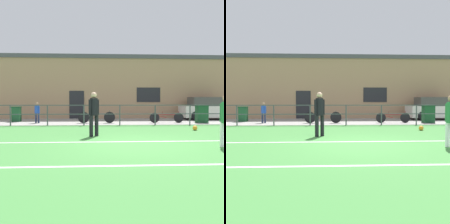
# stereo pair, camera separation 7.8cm
# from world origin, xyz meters

# --- Properties ---
(ground) EXTENTS (60.00, 44.00, 0.04)m
(ground) POSITION_xyz_m (0.00, 0.00, -0.02)
(ground) COLOR #42843D
(field_line_touchline) EXTENTS (36.00, 0.11, 0.00)m
(field_line_touchline) POSITION_xyz_m (0.00, 0.48, 0.00)
(field_line_touchline) COLOR white
(field_line_touchline) RESTS_ON ground
(field_line_hash) EXTENTS (36.00, 0.11, 0.00)m
(field_line_hash) POSITION_xyz_m (0.00, -2.63, 0.00)
(field_line_hash) COLOR white
(field_line_hash) RESTS_ON ground
(pavement_strip) EXTENTS (48.00, 5.00, 0.02)m
(pavement_strip) POSITION_xyz_m (0.00, 8.50, 0.01)
(pavement_strip) COLOR gray
(pavement_strip) RESTS_ON ground
(perimeter_fence) EXTENTS (36.07, 0.07, 1.15)m
(perimeter_fence) POSITION_xyz_m (0.00, 6.00, 0.75)
(perimeter_fence) COLOR #474C51
(perimeter_fence) RESTS_ON ground
(clubhouse_facade) EXTENTS (28.00, 2.56, 4.84)m
(clubhouse_facade) POSITION_xyz_m (-0.00, 12.20, 2.43)
(clubhouse_facade) COLOR tan
(clubhouse_facade) RESTS_ON ground
(player_goalkeeper) EXTENTS (0.40, 0.32, 1.73)m
(player_goalkeeper) POSITION_xyz_m (-1.38, 1.81, 0.98)
(player_goalkeeper) COLOR black
(player_goalkeeper) RESTS_ON ground
(soccer_ball_spare) EXTENTS (0.22, 0.22, 0.22)m
(soccer_ball_spare) POSITION_xyz_m (3.30, 3.47, 0.11)
(soccer_ball_spare) COLOR orange
(soccer_ball_spare) RESTS_ON ground
(spectator_child) EXTENTS (0.33, 0.22, 1.24)m
(spectator_child) POSITION_xyz_m (-4.89, 7.42, 0.72)
(spectator_child) COLOR #232D4C
(spectator_child) RESTS_ON pavement_strip
(parked_car_red) EXTENTS (4.17, 1.78, 1.59)m
(parked_car_red) POSITION_xyz_m (6.78, 9.62, 0.77)
(parked_car_red) COLOR silver
(parked_car_red) RESTS_ON pavement_strip
(bicycle_parked_0) EXTENTS (2.24, 0.04, 0.77)m
(bicycle_parked_0) POSITION_xyz_m (-1.31, 7.20, 0.37)
(bicycle_parked_0) COLOR black
(bicycle_parked_0) RESTS_ON pavement_strip
(bicycle_parked_2) EXTENTS (2.12, 0.04, 0.71)m
(bicycle_parked_2) POSITION_xyz_m (2.98, 7.20, 0.34)
(bicycle_parked_2) COLOR black
(bicycle_parked_2) RESTS_ON pavement_strip
(trash_bin_0) EXTENTS (0.68, 0.58, 1.11)m
(trash_bin_0) POSITION_xyz_m (5.17, 7.17, 0.58)
(trash_bin_0) COLOR #194C28
(trash_bin_0) RESTS_ON pavement_strip
(trash_bin_1) EXTENTS (0.54, 0.46, 0.98)m
(trash_bin_1) POSITION_xyz_m (-6.47, 8.52, 0.51)
(trash_bin_1) COLOR #194C28
(trash_bin_1) RESTS_ON pavement_strip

